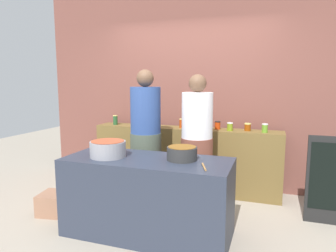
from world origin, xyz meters
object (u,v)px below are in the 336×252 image
cook_with_tongs (146,145)px  cook_in_cap (197,150)px  preserve_jar_4 (217,125)px  wooden_spoon (204,167)px  preserve_jar_5 (230,127)px  cooking_pot_center (182,153)px  preserve_jar_6 (248,127)px  chalkboard_sign (328,180)px  cooking_pot_left (108,149)px  bread_crate (58,204)px  preserve_jar_3 (182,123)px  preserve_jar_2 (154,123)px  preserve_jar_0 (115,120)px  preserve_jar_7 (265,128)px  preserve_jar_1 (147,122)px

cook_with_tongs → cook_in_cap: bearing=7.7°
preserve_jar_4 → wooden_spoon: bearing=-84.4°
preserve_jar_5 → cooking_pot_center: bearing=-103.0°
preserve_jar_6 → chalkboard_sign: 1.17m
cooking_pot_left → cooking_pot_center: cooking_pot_left is taller
cook_with_tongs → bread_crate: (-0.89, -0.62, -0.65)m
cooking_pot_center → preserve_jar_3: bearing=106.7°
preserve_jar_2 → cooking_pot_center: bearing=-58.1°
preserve_jar_0 → preserve_jar_6: bearing=1.5°
preserve_jar_0 → chalkboard_sign: size_ratio=0.15×
preserve_jar_6 → chalkboard_sign: size_ratio=0.10×
preserve_jar_6 → wooden_spoon: (-0.26, -1.55, -0.16)m
chalkboard_sign → preserve_jar_2: bearing=167.6°
wooden_spoon → bread_crate: size_ratio=0.53×
preserve_jar_6 → preserve_jar_4: bearing=179.4°
preserve_jar_3 → preserve_jar_7: preserve_jar_3 is taller
preserve_jar_2 → bread_crate: bearing=-121.0°
preserve_jar_5 → preserve_jar_6: size_ratio=1.07×
cooking_pot_left → preserve_jar_5: bearing=53.0°
preserve_jar_7 → cooking_pot_left: 2.06m
cooking_pot_left → bread_crate: (-0.79, 0.15, -0.76)m
preserve_jar_0 → wooden_spoon: size_ratio=0.65×
preserve_jar_4 → cooking_pot_left: (-0.88, -1.48, -0.09)m
preserve_jar_4 → bread_crate: (-1.67, -1.32, -0.85)m
preserve_jar_2 → preserve_jar_4: preserve_jar_4 is taller
bread_crate → chalkboard_sign: chalkboard_sign is taller
preserve_jar_1 → preserve_jar_3: bearing=1.0°
preserve_jar_5 → chalkboard_sign: size_ratio=0.11×
preserve_jar_6 → bread_crate: 2.60m
preserve_jar_6 → cook_in_cap: 0.86m
preserve_jar_7 → cook_with_tongs: (-1.41, -0.63, -0.20)m
preserve_jar_0 → cook_with_tongs: cook_with_tongs is taller
cooking_pot_center → chalkboard_sign: (1.44, 0.79, -0.37)m
preserve_jar_2 → preserve_jar_3: bearing=4.3°
preserve_jar_3 → cooking_pot_left: bearing=-104.4°
cook_in_cap → cooking_pot_center: bearing=-87.9°
preserve_jar_0 → preserve_jar_7: 2.20m
preserve_jar_0 → bread_crate: (-0.10, -1.27, -0.87)m
preserve_jar_2 → preserve_jar_4: size_ratio=0.98×
cook_with_tongs → preserve_jar_5: bearing=33.3°
cooking_pot_center → preserve_jar_0: bearing=138.1°
preserve_jar_5 → bread_crate: 2.39m
preserve_jar_5 → wooden_spoon: preserve_jar_5 is taller
preserve_jar_0 → cooking_pot_left: (0.69, -1.42, -0.11)m
preserve_jar_2 → cook_in_cap: 0.97m
preserve_jar_5 → cook_in_cap: (-0.32, -0.55, -0.23)m
chalkboard_sign → preserve_jar_0: bearing=170.1°
preserve_jar_0 → preserve_jar_2: bearing=-1.5°
cook_in_cap → bread_crate: bearing=-155.2°
preserve_jar_5 → cook_in_cap: bearing=-120.6°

